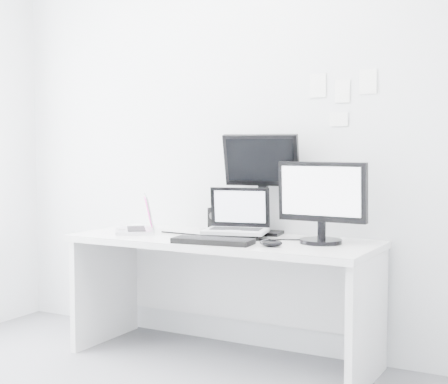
{
  "coord_description": "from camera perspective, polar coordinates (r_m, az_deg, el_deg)",
  "views": [
    {
      "loc": [
        1.85,
        -2.12,
        1.27
      ],
      "look_at": [
        0.02,
        1.23,
        1.0
      ],
      "focal_mm": 53.32,
      "sensor_mm": 36.0,
      "label": 1
    }
  ],
  "objects": [
    {
      "name": "back_wall",
      "position": [
        4.16,
        2.21,
        5.14
      ],
      "size": [
        3.6,
        0.0,
        3.6
      ],
      "primitive_type": "plane",
      "rotation": [
        1.57,
        0.0,
        0.0
      ],
      "color": "silver",
      "rests_on": "ground"
    },
    {
      "name": "desk",
      "position": [
        3.95,
        -0.12,
        -9.19
      ],
      "size": [
        1.8,
        0.7,
        0.73
      ],
      "primitive_type": "cube",
      "color": "silver",
      "rests_on": "ground"
    },
    {
      "name": "macbook",
      "position": [
        4.16,
        -7.74,
        -1.75
      ],
      "size": [
        0.4,
        0.41,
        0.25
      ],
      "primitive_type": "cube",
      "rotation": [
        0.0,
        0.0,
        -0.91
      ],
      "color": "silver",
      "rests_on": "desk"
    },
    {
      "name": "speaker",
      "position": [
        4.09,
        -0.67,
        -2.44
      ],
      "size": [
        0.08,
        0.08,
        0.16
      ],
      "primitive_type": "cube",
      "rotation": [
        0.0,
        0.0,
        -0.03
      ],
      "color": "black",
      "rests_on": "desk"
    },
    {
      "name": "dell_laptop",
      "position": [
        3.87,
        1.0,
        -1.76
      ],
      "size": [
        0.42,
        0.36,
        0.3
      ],
      "primitive_type": "cube",
      "rotation": [
        0.0,
        0.0,
        0.25
      ],
      "color": "#B5B8BE",
      "rests_on": "desk"
    },
    {
      "name": "rear_monitor",
      "position": [
        4.01,
        3.28,
        0.77
      ],
      "size": [
        0.48,
        0.23,
        0.62
      ],
      "primitive_type": "cube",
      "rotation": [
        0.0,
        0.0,
        0.15
      ],
      "color": "black",
      "rests_on": "desk"
    },
    {
      "name": "samsung_monitor",
      "position": [
        3.68,
        8.33,
        -0.79
      ],
      "size": [
        0.52,
        0.25,
        0.47
      ],
      "primitive_type": "cube",
      "rotation": [
        0.0,
        0.0,
        -0.03
      ],
      "color": "black",
      "rests_on": "desk"
    },
    {
      "name": "keyboard",
      "position": [
        3.66,
        -0.96,
        -4.21
      ],
      "size": [
        0.46,
        0.21,
        0.03
      ],
      "primitive_type": "cube",
      "rotation": [
        0.0,
        0.0,
        0.12
      ],
      "color": "black",
      "rests_on": "desk"
    },
    {
      "name": "mouse",
      "position": [
        3.55,
        4.05,
        -4.39
      ],
      "size": [
        0.13,
        0.09,
        0.04
      ],
      "primitive_type": "ellipsoid",
      "rotation": [
        0.0,
        0.0,
        0.13
      ],
      "color": "black",
      "rests_on": "desk"
    },
    {
      "name": "wall_note_0",
      "position": [
        3.99,
        8.05,
        9.03
      ],
      "size": [
        0.1,
        0.0,
        0.14
      ],
      "primitive_type": "cube",
      "color": "white",
      "rests_on": "back_wall"
    },
    {
      "name": "wall_note_1",
      "position": [
        3.94,
        10.11,
        8.5
      ],
      "size": [
        0.09,
        0.0,
        0.13
      ],
      "primitive_type": "cube",
      "color": "white",
      "rests_on": "back_wall"
    },
    {
      "name": "wall_note_2",
      "position": [
        3.89,
        12.24,
        9.25
      ],
      "size": [
        0.1,
        0.0,
        0.14
      ],
      "primitive_type": "cube",
      "color": "white",
      "rests_on": "back_wall"
    },
    {
      "name": "wall_note_3",
      "position": [
        3.93,
        9.81,
        6.17
      ],
      "size": [
        0.11,
        0.0,
        0.08
      ],
      "primitive_type": "cube",
      "color": "white",
      "rests_on": "back_wall"
    }
  ]
}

